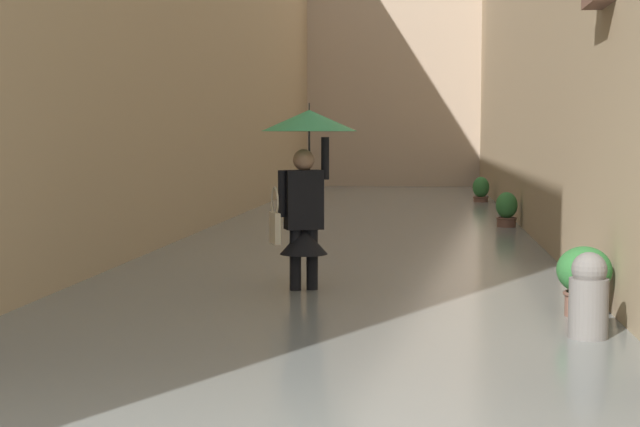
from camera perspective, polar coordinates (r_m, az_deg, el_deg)
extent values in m
plane|color=slate|center=(16.95, 2.80, -1.36)|extent=(66.36, 66.36, 0.00)
cube|color=slate|center=(16.95, 2.80, -1.05)|extent=(6.25, 32.54, 0.18)
cube|color=black|center=(9.94, -1.48, -5.37)|extent=(0.19, 0.26, 0.10)
cylinder|color=black|center=(9.87, -1.49, -3.03)|extent=(0.16, 0.16, 0.72)
cube|color=black|center=(9.98, -0.47, -5.32)|extent=(0.19, 0.26, 0.10)
cylinder|color=black|center=(9.92, -0.47, -2.99)|extent=(0.16, 0.16, 0.72)
cube|color=black|center=(9.83, -0.98, 0.83)|extent=(0.43, 0.34, 0.61)
cone|color=black|center=(9.86, -0.98, -1.64)|extent=(0.65, 0.65, 0.28)
sphere|color=#8C664C|center=(9.81, -0.99, 3.24)|extent=(0.22, 0.22, 0.22)
cylinder|color=black|center=(9.87, 0.31, 3.33)|extent=(0.11, 0.11, 0.44)
cylinder|color=black|center=(9.77, -2.29, 1.20)|extent=(0.11, 0.11, 0.48)
cylinder|color=black|center=(9.82, -0.65, 4.11)|extent=(0.02, 0.02, 0.51)
cone|color=#338C4C|center=(9.82, -0.65, 5.60)|extent=(1.00, 1.00, 0.22)
cylinder|color=black|center=(9.82, -0.65, 6.42)|extent=(0.01, 0.01, 0.08)
cube|color=beige|center=(9.76, -2.72, -0.88)|extent=(0.16, 0.28, 0.32)
torus|color=beige|center=(9.74, -2.73, 0.76)|extent=(0.13, 0.29, 0.30)
cylinder|color=brown|center=(17.06, 11.11, -0.84)|extent=(0.33, 0.33, 0.33)
torus|color=brown|center=(17.05, 11.12, -0.28)|extent=(0.36, 0.36, 0.04)
ellipsoid|color=#387F3D|center=(17.03, 11.13, 0.49)|extent=(0.38, 0.38, 0.46)
cylinder|color=brown|center=(23.39, 9.62, 0.61)|extent=(0.35, 0.35, 0.29)
torus|color=brown|center=(23.38, 9.62, 0.96)|extent=(0.38, 0.38, 0.04)
ellipsoid|color=#387F3D|center=(23.36, 9.63, 1.57)|extent=(0.40, 0.40, 0.50)
cylinder|color=brown|center=(8.83, 15.51, -5.88)|extent=(0.33, 0.33, 0.38)
torus|color=brown|center=(8.80, 15.54, -4.65)|extent=(0.36, 0.36, 0.04)
ellipsoid|color=#2D7033|center=(8.77, 15.57, -3.29)|extent=(0.49, 0.49, 0.42)
cylinder|color=slate|center=(7.88, 15.78, -6.13)|extent=(0.31, 0.31, 0.66)
sphere|color=slate|center=(7.81, 15.85, -3.26)|extent=(0.28, 0.28, 0.28)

